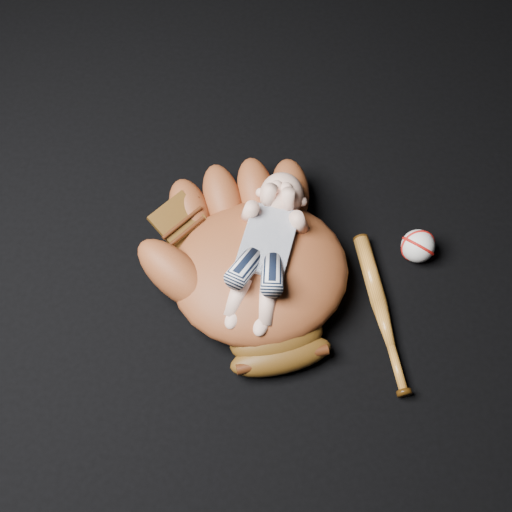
% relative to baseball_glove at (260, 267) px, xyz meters
% --- Properties ---
extents(baseball_glove, '(0.62, 0.66, 0.17)m').
position_rel_baseball_glove_xyz_m(baseball_glove, '(0.00, 0.00, 0.00)').
color(baseball_glove, maroon).
rests_on(baseball_glove, ground).
extents(newborn_baby, '(0.24, 0.40, 0.15)m').
position_rel_baseball_glove_xyz_m(newborn_baby, '(0.01, 0.01, 0.05)').
color(newborn_baby, '#E7AE95').
rests_on(newborn_baby, baseball_glove).
extents(baseball_bat, '(0.12, 0.38, 0.04)m').
position_rel_baseball_glove_xyz_m(baseball_bat, '(0.27, -0.06, -0.07)').
color(baseball_bat, '#AF6A21').
rests_on(baseball_bat, ground).
extents(baseball, '(0.09, 0.09, 0.08)m').
position_rel_baseball_glove_xyz_m(baseball, '(0.36, 0.10, -0.05)').
color(baseball, white).
rests_on(baseball, ground).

